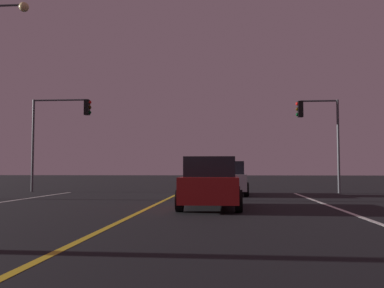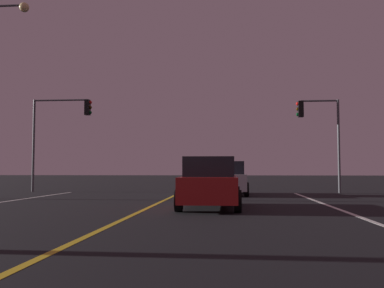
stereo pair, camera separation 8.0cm
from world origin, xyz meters
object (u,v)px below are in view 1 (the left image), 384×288
car_ahead_far (228,179)px  traffic_light_near_right (318,124)px  traffic_light_near_left (61,122)px  car_lead_same_lane (211,184)px

car_ahead_far → traffic_light_near_right: 6.27m
car_ahead_far → traffic_light_near_right: bearing=-65.7°
car_ahead_far → traffic_light_near_right: traffic_light_near_right is taller
car_ahead_far → traffic_light_near_left: (-9.71, 2.27, 3.23)m
traffic_light_near_right → car_lead_same_lane: bearing=60.9°
car_ahead_far → traffic_light_near_left: size_ratio=0.79×
car_lead_same_lane → traffic_light_near_left: size_ratio=0.79×
car_ahead_far → traffic_light_near_left: traffic_light_near_left is taller
traffic_light_near_right → traffic_light_near_left: size_ratio=0.95×
car_lead_same_lane → traffic_light_near_left: 13.95m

